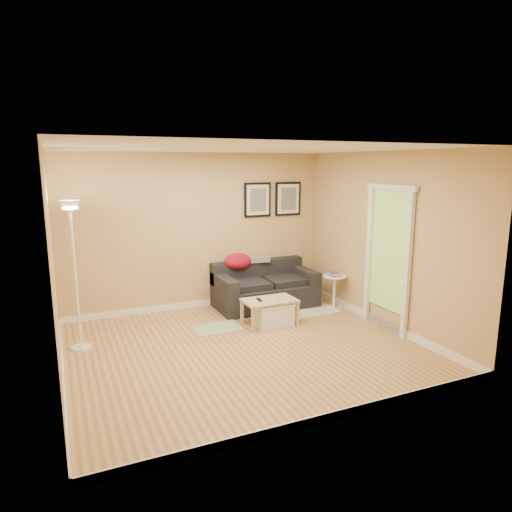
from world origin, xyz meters
The scene contains 25 objects.
floor centered at (0.00, 0.00, 0.00)m, with size 4.50×4.50×0.00m, color tan.
ceiling centered at (0.00, 0.00, 2.60)m, with size 4.50×4.50×0.00m, color white.
wall_back centered at (0.00, 2.00, 1.30)m, with size 4.50×4.50×0.00m, color tan.
wall_front centered at (0.00, -2.00, 1.30)m, with size 4.50×4.50×0.00m, color tan.
wall_left centered at (-2.25, 0.00, 1.30)m, with size 4.00×4.00×0.00m, color tan.
wall_right centered at (2.25, 0.00, 1.30)m, with size 4.00×4.00×0.00m, color tan.
baseboard_back centered at (0.00, 1.99, 0.05)m, with size 4.50×0.02×0.10m, color white.
baseboard_front centered at (0.00, -1.99, 0.05)m, with size 4.50×0.02×0.10m, color white.
baseboard_left centered at (-2.24, 0.00, 0.05)m, with size 0.02×4.00×0.10m, color white.
baseboard_right centered at (2.24, 0.00, 0.05)m, with size 0.02×4.00×0.10m, color white.
sofa centered at (1.03, 1.53, 0.38)m, with size 1.70×0.90×0.75m, color black, non-canonical shape.
red_throw centered at (0.63, 1.80, 0.77)m, with size 0.48×0.36×0.28m, color #A10E2F, non-canonical shape.
plaid_throw centered at (1.01, 1.85, 0.78)m, with size 0.42×0.26×0.10m, color tan, non-canonical shape.
framed_print_left centered at (1.08, 1.98, 1.80)m, with size 0.50×0.04×0.60m, color black, non-canonical shape.
framed_print_right centered at (1.68, 1.98, 1.80)m, with size 0.50×0.04×0.60m, color black, non-canonical shape.
area_rug centered at (1.42, 1.13, 0.01)m, with size 1.25×0.85×0.01m, color beige.
green_runner centered at (-0.09, 0.84, 0.01)m, with size 0.70×0.50×0.01m, color #668C4C.
coffee_table centered at (0.70, 0.68, 0.20)m, with size 0.80×0.49×0.40m, color tan, non-canonical shape.
remote_control centered at (0.53, 0.69, 0.41)m, with size 0.05×0.16×0.02m, color black.
tape_roll centered at (0.82, 0.60, 0.41)m, with size 0.07×0.07×0.03m, color yellow.
storage_bin centered at (0.74, 0.64, 0.18)m, with size 0.57×0.42×0.35m, color white, non-canonical shape.
side_table centered at (2.02, 0.91, 0.29)m, with size 0.38×0.38×0.58m, color white, non-canonical shape.
book_stack centered at (2.01, 0.93, 0.62)m, with size 0.16×0.22×0.07m, color #394FAC, non-canonical shape.
floor_lamp centered at (-2.00, 0.85, 0.94)m, with size 0.26×0.26×1.98m, color white, non-canonical shape.
doorway centered at (2.20, -0.15, 1.02)m, with size 0.12×1.01×2.13m, color white, non-canonical shape.
Camera 1 is at (-2.20, -5.31, 2.41)m, focal length 32.02 mm.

